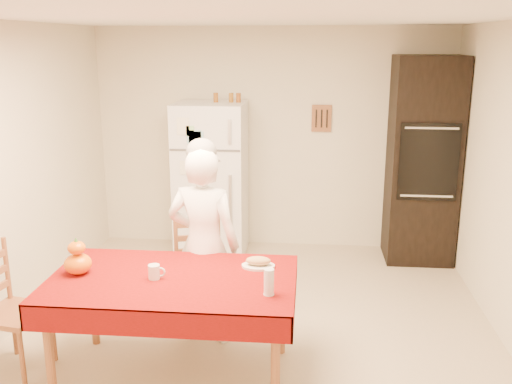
# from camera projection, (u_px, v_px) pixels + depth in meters

# --- Properties ---
(floor) EXTENTS (4.50, 4.50, 0.00)m
(floor) POSITION_uv_depth(u_px,v_px,m) (253.00, 337.00, 4.65)
(floor) COLOR #C6B18F
(floor) RESTS_ON ground
(room_shell) EXTENTS (4.02, 4.52, 2.51)m
(room_shell) POSITION_uv_depth(u_px,v_px,m) (253.00, 141.00, 4.24)
(room_shell) COLOR beige
(room_shell) RESTS_ON ground
(refrigerator) EXTENTS (0.75, 0.74, 1.70)m
(refrigerator) POSITION_uv_depth(u_px,v_px,m) (211.00, 180.00, 6.30)
(refrigerator) COLOR white
(refrigerator) RESTS_ON floor
(oven_cabinet) EXTENTS (0.70, 0.62, 2.20)m
(oven_cabinet) POSITION_uv_depth(u_px,v_px,m) (423.00, 161.00, 6.07)
(oven_cabinet) COLOR black
(oven_cabinet) RESTS_ON floor
(dining_table) EXTENTS (1.70, 1.00, 0.76)m
(dining_table) POSITION_uv_depth(u_px,v_px,m) (173.00, 287.00, 3.94)
(dining_table) COLOR brown
(dining_table) RESTS_ON floor
(chair_far) EXTENTS (0.51, 0.50, 0.95)m
(chair_far) POSITION_uv_depth(u_px,v_px,m) (199.00, 265.00, 4.80)
(chair_far) COLOR brown
(chair_far) RESTS_ON floor
(chair_left) EXTENTS (0.46, 0.48, 0.95)m
(chair_left) POSITION_uv_depth(u_px,v_px,m) (6.00, 305.00, 4.08)
(chair_left) COLOR brown
(chair_left) RESTS_ON floor
(seated_woman) EXTENTS (0.62, 0.46, 1.58)m
(seated_woman) POSITION_uv_depth(u_px,v_px,m) (204.00, 245.00, 4.46)
(seated_woman) COLOR white
(seated_woman) RESTS_ON floor
(coffee_mug) EXTENTS (0.08, 0.08, 0.10)m
(coffee_mug) POSITION_uv_depth(u_px,v_px,m) (154.00, 272.00, 3.89)
(coffee_mug) COLOR silver
(coffee_mug) RESTS_ON dining_table
(pumpkin_lower) EXTENTS (0.19, 0.19, 0.14)m
(pumpkin_lower) POSITION_uv_depth(u_px,v_px,m) (78.00, 264.00, 3.98)
(pumpkin_lower) COLOR #EB3C05
(pumpkin_lower) RESTS_ON dining_table
(pumpkin_upper) EXTENTS (0.12, 0.12, 0.09)m
(pumpkin_upper) POSITION_uv_depth(u_px,v_px,m) (77.00, 248.00, 3.94)
(pumpkin_upper) COLOR #CF4804
(pumpkin_upper) RESTS_ON pumpkin_lower
(wine_glass) EXTENTS (0.07, 0.07, 0.18)m
(wine_glass) POSITION_uv_depth(u_px,v_px,m) (269.00, 282.00, 3.64)
(wine_glass) COLOR silver
(wine_glass) RESTS_ON dining_table
(bread_plate) EXTENTS (0.24, 0.24, 0.02)m
(bread_plate) POSITION_uv_depth(u_px,v_px,m) (258.00, 266.00, 4.10)
(bread_plate) COLOR silver
(bread_plate) RESTS_ON dining_table
(bread_loaf) EXTENTS (0.18, 0.10, 0.06)m
(bread_loaf) POSITION_uv_depth(u_px,v_px,m) (258.00, 261.00, 4.09)
(bread_loaf) COLOR #9C6F4C
(bread_loaf) RESTS_ON bread_plate
(spice_jar_left) EXTENTS (0.05, 0.05, 0.10)m
(spice_jar_left) POSITION_uv_depth(u_px,v_px,m) (216.00, 98.00, 6.11)
(spice_jar_left) COLOR brown
(spice_jar_left) RESTS_ON refrigerator
(spice_jar_mid) EXTENTS (0.05, 0.05, 0.10)m
(spice_jar_mid) POSITION_uv_depth(u_px,v_px,m) (231.00, 98.00, 6.10)
(spice_jar_mid) COLOR #905A1A
(spice_jar_mid) RESTS_ON refrigerator
(spice_jar_right) EXTENTS (0.05, 0.05, 0.10)m
(spice_jar_right) POSITION_uv_depth(u_px,v_px,m) (238.00, 98.00, 6.09)
(spice_jar_right) COLOR brown
(spice_jar_right) RESTS_ON refrigerator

